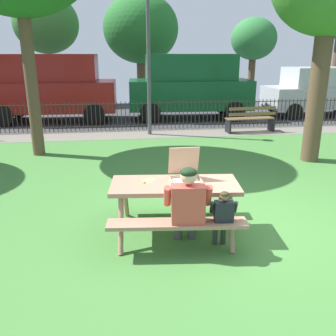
{
  "coord_description": "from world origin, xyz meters",
  "views": [
    {
      "loc": [
        -1.8,
        -4.79,
        2.54
      ],
      "look_at": [
        -1.1,
        0.69,
        0.75
      ],
      "focal_mm": 38.53,
      "sensor_mm": 36.0,
      "label": 1
    }
  ],
  "objects_px": {
    "parked_car_left": "(52,86)",
    "parked_car_center": "(190,85)",
    "child_at_table": "(223,215)",
    "picnic_table_foreground": "(175,195)",
    "parked_car_right": "(319,91)",
    "far_tree_center": "(141,29)",
    "adult_at_table": "(187,205)",
    "pizza_slice_on_table": "(147,180)",
    "park_bench_center": "(250,119)",
    "far_tree_midleft": "(46,24)",
    "pizza_box_open": "(185,174)",
    "lamp_post_walkway": "(148,44)",
    "far_tree_midright": "(254,40)"
  },
  "relations": [
    {
      "from": "park_bench_center",
      "to": "parked_car_center",
      "type": "xyz_separation_m",
      "value": [
        -1.51,
        2.86,
        0.89
      ]
    },
    {
      "from": "park_bench_center",
      "to": "parked_car_right",
      "type": "distance_m",
      "value": 4.86
    },
    {
      "from": "adult_at_table",
      "to": "parked_car_center",
      "type": "height_order",
      "value": "parked_car_center"
    },
    {
      "from": "far_tree_center",
      "to": "far_tree_midleft",
      "type": "bearing_deg",
      "value": -180.0
    },
    {
      "from": "picnic_table_foreground",
      "to": "far_tree_center",
      "type": "bearing_deg",
      "value": 88.41
    },
    {
      "from": "adult_at_table",
      "to": "far_tree_center",
      "type": "distance_m",
      "value": 15.62
    },
    {
      "from": "parked_car_center",
      "to": "park_bench_center",
      "type": "bearing_deg",
      "value": -62.18
    },
    {
      "from": "adult_at_table",
      "to": "picnic_table_foreground",
      "type": "bearing_deg",
      "value": 99.91
    },
    {
      "from": "parked_car_left",
      "to": "far_tree_midright",
      "type": "relative_size",
      "value": 1.11
    },
    {
      "from": "child_at_table",
      "to": "parked_car_center",
      "type": "distance_m",
      "value": 10.16
    },
    {
      "from": "park_bench_center",
      "to": "parked_car_left",
      "type": "relative_size",
      "value": 0.34
    },
    {
      "from": "far_tree_midleft",
      "to": "child_at_table",
      "type": "bearing_deg",
      "value": -72.82
    },
    {
      "from": "park_bench_center",
      "to": "far_tree_midleft",
      "type": "relative_size",
      "value": 0.31
    },
    {
      "from": "pizza_box_open",
      "to": "far_tree_midright",
      "type": "height_order",
      "value": "far_tree_midright"
    },
    {
      "from": "child_at_table",
      "to": "far_tree_midleft",
      "type": "height_order",
      "value": "far_tree_midleft"
    },
    {
      "from": "child_at_table",
      "to": "lamp_post_walkway",
      "type": "height_order",
      "value": "lamp_post_walkway"
    },
    {
      "from": "picnic_table_foreground",
      "to": "pizza_slice_on_table",
      "type": "xyz_separation_m",
      "value": [
        -0.39,
        0.15,
        0.18
      ]
    },
    {
      "from": "parked_car_center",
      "to": "parked_car_right",
      "type": "relative_size",
      "value": 1.07
    },
    {
      "from": "parked_car_left",
      "to": "far_tree_midright",
      "type": "height_order",
      "value": "far_tree_midright"
    },
    {
      "from": "lamp_post_walkway",
      "to": "far_tree_midleft",
      "type": "bearing_deg",
      "value": 118.25
    },
    {
      "from": "child_at_table",
      "to": "parked_car_center",
      "type": "xyz_separation_m",
      "value": [
        1.43,
        10.03,
        0.78
      ]
    },
    {
      "from": "picnic_table_foreground",
      "to": "parked_car_left",
      "type": "bearing_deg",
      "value": 109.08
    },
    {
      "from": "child_at_table",
      "to": "parked_car_center",
      "type": "bearing_deg",
      "value": 81.89
    },
    {
      "from": "pizza_slice_on_table",
      "to": "parked_car_left",
      "type": "height_order",
      "value": "parked_car_left"
    },
    {
      "from": "parked_car_left",
      "to": "parked_car_right",
      "type": "xyz_separation_m",
      "value": [
        10.64,
        -0.0,
        -0.3
      ]
    },
    {
      "from": "parked_car_left",
      "to": "parked_car_center",
      "type": "distance_m",
      "value": 5.24
    },
    {
      "from": "pizza_slice_on_table",
      "to": "far_tree_midright",
      "type": "xyz_separation_m",
      "value": [
        6.78,
        14.68,
        2.37
      ]
    },
    {
      "from": "picnic_table_foreground",
      "to": "parked_car_right",
      "type": "relative_size",
      "value": 0.43
    },
    {
      "from": "pizza_box_open",
      "to": "adult_at_table",
      "type": "height_order",
      "value": "pizza_box_open"
    },
    {
      "from": "adult_at_table",
      "to": "park_bench_center",
      "type": "relative_size",
      "value": 0.73
    },
    {
      "from": "parked_car_center",
      "to": "lamp_post_walkway",
      "type": "bearing_deg",
      "value": -123.08
    },
    {
      "from": "picnic_table_foreground",
      "to": "lamp_post_walkway",
      "type": "bearing_deg",
      "value": 88.61
    },
    {
      "from": "parked_car_right",
      "to": "far_tree_center",
      "type": "xyz_separation_m",
      "value": [
        -6.96,
        5.38,
        2.62
      ]
    },
    {
      "from": "child_at_table",
      "to": "parked_car_right",
      "type": "distance_m",
      "value": 12.14
    },
    {
      "from": "picnic_table_foreground",
      "to": "child_at_table",
      "type": "xyz_separation_m",
      "value": [
        0.54,
        -0.58,
        -0.07
      ]
    },
    {
      "from": "far_tree_midright",
      "to": "parked_car_left",
      "type": "bearing_deg",
      "value": -150.9
    },
    {
      "from": "pizza_slice_on_table",
      "to": "park_bench_center",
      "type": "bearing_deg",
      "value": 59.03
    },
    {
      "from": "pizza_slice_on_table",
      "to": "child_at_table",
      "type": "relative_size",
      "value": 0.28
    },
    {
      "from": "pizza_slice_on_table",
      "to": "park_bench_center",
      "type": "relative_size",
      "value": 0.15
    },
    {
      "from": "picnic_table_foreground",
      "to": "parked_car_right",
      "type": "xyz_separation_m",
      "value": [
        7.37,
        9.45,
        0.41
      ]
    },
    {
      "from": "parked_car_left",
      "to": "parked_car_center",
      "type": "bearing_deg",
      "value": -0.0
    },
    {
      "from": "pizza_box_open",
      "to": "far_tree_center",
      "type": "relative_size",
      "value": 0.1
    },
    {
      "from": "picnic_table_foreground",
      "to": "parked_car_center",
      "type": "height_order",
      "value": "parked_car_center"
    },
    {
      "from": "far_tree_center",
      "to": "far_tree_midright",
      "type": "distance_m",
      "value": 6.0
    },
    {
      "from": "parked_car_left",
      "to": "far_tree_midright",
      "type": "distance_m",
      "value": 11.21
    },
    {
      "from": "pizza_slice_on_table",
      "to": "far_tree_midright",
      "type": "relative_size",
      "value": 0.06
    },
    {
      "from": "adult_at_table",
      "to": "parked_car_left",
      "type": "distance_m",
      "value": 10.53
    },
    {
      "from": "parked_car_center",
      "to": "far_tree_center",
      "type": "xyz_separation_m",
      "value": [
        -1.56,
        5.38,
        2.32
      ]
    },
    {
      "from": "far_tree_center",
      "to": "far_tree_midright",
      "type": "height_order",
      "value": "far_tree_center"
    },
    {
      "from": "parked_car_right",
      "to": "parked_car_center",
      "type": "bearing_deg",
      "value": 179.99
    }
  ]
}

